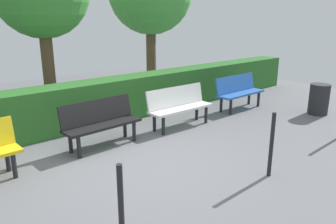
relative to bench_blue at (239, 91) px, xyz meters
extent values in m
plane|color=slate|center=(4.04, 0.92, -0.48)|extent=(17.12, 17.12, 0.00)
cube|color=blue|center=(0.00, 0.07, -0.07)|extent=(1.48, 0.43, 0.05)
cube|color=blue|center=(0.00, -0.12, 0.17)|extent=(1.48, 0.14, 0.42)
cylinder|color=black|center=(-0.59, 0.22, -0.29)|extent=(0.07, 0.07, 0.39)
cylinder|color=black|center=(-0.59, -0.08, -0.29)|extent=(0.07, 0.07, 0.39)
cylinder|color=black|center=(0.59, 0.23, -0.29)|extent=(0.07, 0.07, 0.39)
cylinder|color=black|center=(0.59, -0.07, -0.29)|extent=(0.07, 0.07, 0.39)
cube|color=white|center=(2.14, 0.12, -0.07)|extent=(1.55, 0.45, 0.05)
cube|color=white|center=(2.13, -0.07, 0.17)|extent=(1.54, 0.16, 0.42)
cylinder|color=black|center=(1.52, 0.28, -0.29)|extent=(0.07, 0.07, 0.39)
cylinder|color=black|center=(1.52, -0.02, -0.29)|extent=(0.07, 0.07, 0.39)
cylinder|color=black|center=(2.76, 0.26, -0.29)|extent=(0.07, 0.07, 0.39)
cylinder|color=black|center=(2.75, -0.04, -0.29)|extent=(0.07, 0.07, 0.39)
cube|color=black|center=(4.00, 0.02, -0.07)|extent=(1.49, 0.48, 0.05)
cube|color=black|center=(4.00, -0.17, 0.17)|extent=(1.48, 0.19, 0.42)
cylinder|color=black|center=(3.40, 0.14, -0.29)|extent=(0.07, 0.07, 0.39)
cylinder|color=black|center=(3.41, -0.16, -0.29)|extent=(0.07, 0.07, 0.39)
cylinder|color=black|center=(4.58, 0.19, -0.29)|extent=(0.07, 0.07, 0.39)
cylinder|color=black|center=(4.59, -0.11, -0.29)|extent=(0.07, 0.07, 0.39)
cylinder|color=black|center=(5.64, 0.23, -0.29)|extent=(0.07, 0.07, 0.39)
cylinder|color=black|center=(5.64, -0.07, -0.29)|extent=(0.07, 0.07, 0.39)
cube|color=#2D6B28|center=(3.13, -1.31, 0.00)|extent=(13.12, 0.68, 0.97)
cylinder|color=brown|center=(0.35, -3.21, 0.65)|extent=(0.31, 0.31, 2.27)
cylinder|color=brown|center=(3.84, -2.75, 0.65)|extent=(0.29, 0.29, 2.25)
cylinder|color=black|center=(2.70, 2.68, 0.02)|extent=(0.06, 0.06, 1.00)
cylinder|color=black|center=(5.33, 2.68, 0.02)|extent=(0.06, 0.06, 1.00)
cylinder|color=#262628|center=(-1.09, 1.60, -0.11)|extent=(0.47, 0.47, 0.75)
camera|label=1|loc=(6.84, 5.13, 1.87)|focal=35.40mm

